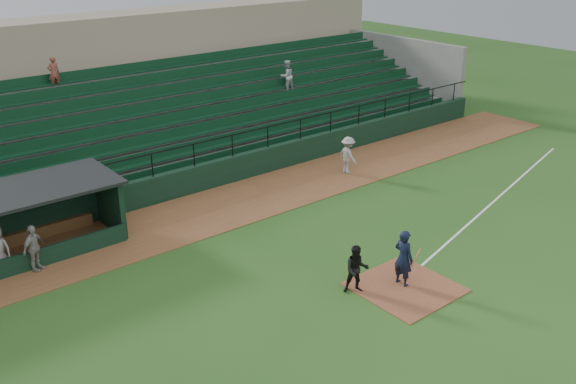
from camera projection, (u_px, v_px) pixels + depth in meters
ground at (382, 275)px, 21.06m from camera, size 90.00×90.00×0.00m
warning_track at (244, 201)px, 26.79m from camera, size 40.00×4.00×0.03m
home_plate_dirt at (405, 287)px, 20.34m from camera, size 3.00×3.00×0.03m
foul_line at (492, 203)px, 26.57m from camera, size 17.49×4.44×0.01m
stadium_structure at (146, 108)px, 31.96m from camera, size 38.00×13.08×6.40m
batter_at_plate at (404, 258)px, 20.17m from camera, size 1.04×0.73×1.94m
umpire at (357, 269)px, 19.81m from camera, size 1.00×0.96×1.62m
runner at (348, 155)px, 29.49m from camera, size 0.77×1.20×1.77m
dugout_player_a at (34, 248)px, 21.02m from camera, size 1.03×0.87×1.66m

